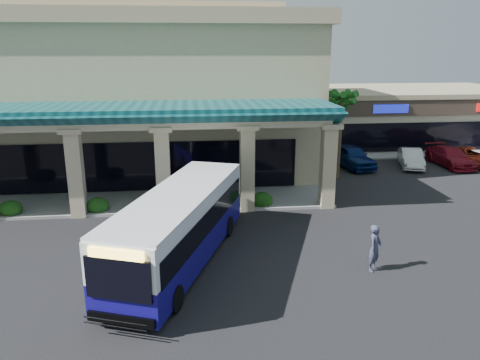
{
  "coord_description": "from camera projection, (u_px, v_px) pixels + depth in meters",
  "views": [
    {
      "loc": [
        -1.58,
        -19.1,
        8.73
      ],
      "look_at": [
        0.93,
        3.57,
        2.2
      ],
      "focal_mm": 35.0,
      "sensor_mm": 36.0,
      "label": 1
    }
  ],
  "objects": [
    {
      "name": "ground",
      "position": [
        228.0,
        250.0,
        20.82
      ],
      "size": [
        110.0,
        110.0,
        0.0
      ],
      "primitive_type": "plane",
      "color": "black"
    },
    {
      "name": "main_building",
      "position": [
        98.0,
        90.0,
        33.7
      ],
      "size": [
        30.8,
        14.8,
        11.35
      ],
      "primitive_type": null,
      "color": "tan",
      "rests_on": "ground"
    },
    {
      "name": "arcade",
      "position": [
        72.0,
        158.0,
        25.68
      ],
      "size": [
        30.0,
        6.2,
        5.7
      ],
      "primitive_type": null,
      "color": "#0C4148",
      "rests_on": "ground"
    },
    {
      "name": "strip_mall",
      "position": [
        393.0,
        114.0,
        44.98
      ],
      "size": [
        22.5,
        12.5,
        4.9
      ],
      "primitive_type": null,
      "color": "beige",
      "rests_on": "ground"
    },
    {
      "name": "palm_0",
      "position": [
        340.0,
        131.0,
        31.32
      ],
      "size": [
        2.4,
        2.4,
        6.6
      ],
      "primitive_type": null,
      "color": "#185C19",
      "rests_on": "ground"
    },
    {
      "name": "palm_1",
      "position": [
        340.0,
        129.0,
        34.4
      ],
      "size": [
        2.4,
        2.4,
        5.8
      ],
      "primitive_type": null,
      "color": "#185C19",
      "rests_on": "ground"
    },
    {
      "name": "broadleaf_tree",
      "position": [
        298.0,
        125.0,
        39.11
      ],
      "size": [
        2.6,
        2.6,
        4.81
      ],
      "primitive_type": null,
      "color": "#15410E",
      "rests_on": "ground"
    },
    {
      "name": "transit_bus",
      "position": [
        180.0,
        228.0,
        19.22
      ],
      "size": [
        6.2,
        11.25,
        3.08
      ],
      "primitive_type": null,
      "rotation": [
        0.0,
        0.0,
        -0.35
      ],
      "color": "navy",
      "rests_on": "ground"
    },
    {
      "name": "pedestrian",
      "position": [
        375.0,
        248.0,
        18.69
      ],
      "size": [
        0.82,
        0.83,
        1.94
      ],
      "primitive_type": "imported",
      "rotation": [
        0.0,
        0.0,
        0.8
      ],
      "color": "#363852",
      "rests_on": "ground"
    },
    {
      "name": "car_silver",
      "position": [
        351.0,
        156.0,
        34.93
      ],
      "size": [
        2.85,
        5.17,
        1.67
      ],
      "primitive_type": "imported",
      "rotation": [
        0.0,
        0.0,
        0.19
      ],
      "color": "#071D4F",
      "rests_on": "ground"
    },
    {
      "name": "car_white",
      "position": [
        411.0,
        158.0,
        34.95
      ],
      "size": [
        2.63,
        4.41,
        1.37
      ],
      "primitive_type": "imported",
      "rotation": [
        0.0,
        0.0,
        -0.3
      ],
      "color": "silver",
      "rests_on": "ground"
    },
    {
      "name": "car_red",
      "position": [
        450.0,
        157.0,
        35.29
      ],
      "size": [
        2.13,
        4.94,
        1.42
      ],
      "primitive_type": "imported",
      "rotation": [
        0.0,
        0.0,
        0.03
      ],
      "color": "maroon",
      "rests_on": "ground"
    },
    {
      "name": "car_gray",
      "position": [
        468.0,
        156.0,
        35.8
      ],
      "size": [
        2.88,
        4.88,
        1.27
      ],
      "primitive_type": "imported",
      "rotation": [
        0.0,
        0.0,
        0.18
      ],
      "color": "maroon",
      "rests_on": "ground"
    }
  ]
}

